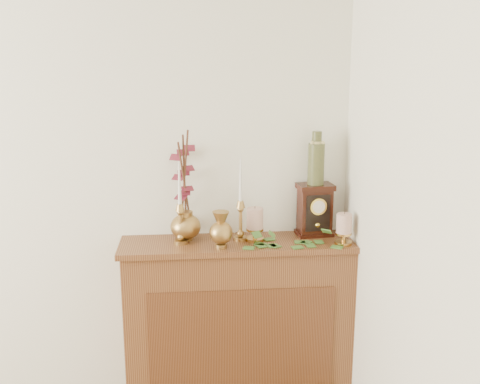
{
  "coord_description": "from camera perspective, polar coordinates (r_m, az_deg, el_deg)",
  "views": [
    {
      "loc": [
        1.16,
        -0.68,
        1.87
      ],
      "look_at": [
        1.4,
        2.05,
        1.21
      ],
      "focal_mm": 42.0,
      "sensor_mm": 36.0,
      "label": 1
    }
  ],
  "objects": [
    {
      "name": "pillar_candle_right",
      "position": [
        2.92,
        10.51,
        -3.56
      ],
      "size": [
        0.09,
        0.09,
        0.17
      ],
      "rotation": [
        0.0,
        0.0,
        0.3
      ],
      "color": "#BC8C41",
      "rests_on": "console_shelf"
    },
    {
      "name": "ivy_garland",
      "position": [
        2.89,
        5.91,
        -5.12
      ],
      "size": [
        0.49,
        0.24,
        0.09
      ],
      "rotation": [
        0.0,
        0.0,
        0.0
      ],
      "color": "#42712B",
      "rests_on": "console_shelf"
    },
    {
      "name": "pillar_candle_left",
      "position": [
        2.92,
        1.52,
        -3.14
      ],
      "size": [
        0.1,
        0.1,
        0.19
      ],
      "rotation": [
        0.0,
        0.0,
        0.38
      ],
      "color": "#BC8C41",
      "rests_on": "console_shelf"
    },
    {
      "name": "candlestick_center",
      "position": [
        2.92,
        0.06,
        -2.25
      ],
      "size": [
        0.07,
        0.07,
        0.44
      ],
      "rotation": [
        0.0,
        0.0,
        0.26
      ],
      "color": "#A37841",
      "rests_on": "console_shelf"
    },
    {
      "name": "mantel_clock",
      "position": [
        3.04,
        7.6,
        -1.85
      ],
      "size": [
        0.2,
        0.15,
        0.28
      ],
      "rotation": [
        0.0,
        0.0,
        0.1
      ],
      "color": "black",
      "rests_on": "console_shelf"
    },
    {
      "name": "ginger_jar",
      "position": [
        2.94,
        -5.7,
        0.26
      ],
      "size": [
        0.24,
        0.26,
        0.59
      ],
      "rotation": [
        0.0,
        0.0,
        -0.15
      ],
      "color": "#A37841",
      "rests_on": "console_shelf"
    },
    {
      "name": "candlestick_left",
      "position": [
        2.88,
        -6.09,
        -2.56
      ],
      "size": [
        0.07,
        0.07,
        0.43
      ],
      "rotation": [
        0.0,
        0.0,
        -0.26
      ],
      "color": "#A37841",
      "rests_on": "console_shelf"
    },
    {
      "name": "bud_vase",
      "position": [
        2.82,
        -1.95,
        -3.89
      ],
      "size": [
        0.12,
        0.12,
        0.19
      ],
      "rotation": [
        0.0,
        0.0,
        0.0
      ],
      "color": "#A37841",
      "rests_on": "console_shelf"
    },
    {
      "name": "console_shelf",
      "position": [
        3.14,
        -0.13,
        -13.58
      ],
      "size": [
        1.24,
        0.34,
        0.93
      ],
      "color": "brown",
      "rests_on": "ground"
    },
    {
      "name": "ceramic_vase",
      "position": [
        2.98,
        7.74,
        3.17
      ],
      "size": [
        0.09,
        0.09,
        0.28
      ],
      "rotation": [
        0.0,
        0.0,
        0.1
      ],
      "color": "#193324",
      "rests_on": "mantel_clock"
    }
  ]
}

